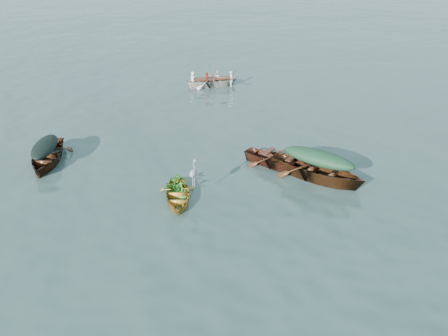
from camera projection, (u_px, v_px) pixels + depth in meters
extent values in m
plane|color=#374E49|center=(185.00, 193.00, 14.64)|extent=(140.00, 140.00, 0.00)
imported|color=gold|center=(178.00, 200.00, 14.26)|extent=(2.16, 2.93, 0.69)
imported|color=#42200F|center=(48.00, 163.00, 16.68)|extent=(2.91, 4.22, 1.01)
imported|color=#472510|center=(316.00, 179.00, 15.54)|extent=(5.02, 2.92, 1.15)
imported|color=#532A14|center=(279.00, 168.00, 16.33)|extent=(4.18, 2.35, 0.91)
imported|color=silver|center=(212.00, 87.00, 25.49)|extent=(4.16, 3.05, 0.96)
ellipsoid|color=black|center=(45.00, 146.00, 16.35)|extent=(1.60, 2.32, 0.40)
ellipsoid|color=#193F27|center=(319.00, 158.00, 15.15)|extent=(2.76, 1.60, 0.52)
imported|color=#2F681B|center=(177.00, 175.00, 14.45)|extent=(1.01, 1.11, 0.60)
imported|color=silver|center=(212.00, 72.00, 25.10)|extent=(3.03, 2.35, 0.76)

